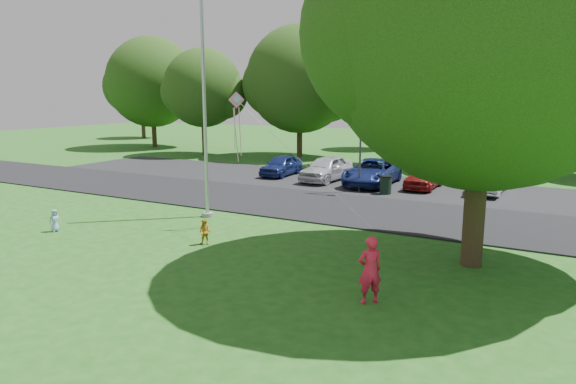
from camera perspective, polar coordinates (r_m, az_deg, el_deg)
The scene contains 14 objects.
ground at distance 15.76m, azimuth -9.77°, elevation -7.86°, with size 120.00×120.00×0.00m, color #1D5817.
park_road at distance 23.22m, azimuth 4.05°, elevation -1.59°, with size 60.00×6.00×0.06m, color black.
parking_strip at distance 29.15m, azimuth 9.35°, elevation 0.84°, with size 42.00×7.00×0.06m, color black.
flagpole at distance 21.05m, azimuth -9.24°, elevation 8.40°, with size 0.50×0.50×10.00m.
street_lamp at distance 26.32m, azimuth 8.53°, elevation 6.72°, with size 1.49×0.26×5.29m.
trash_can at distance 26.25m, azimuth 10.80°, elevation 0.73°, with size 0.62×0.62×0.98m.
big_tree at distance 15.64m, azimuth 20.91°, elevation 17.00°, with size 10.11×9.63×11.95m.
tree_row at distance 36.73m, azimuth 16.61°, elevation 11.48°, with size 64.35×11.94×10.88m.
horizon_trees at distance 45.85m, azimuth 22.14°, elevation 9.15°, with size 77.46×7.20×7.02m.
parked_cars at distance 29.01m, azimuth 9.03°, elevation 2.23°, with size 13.60×5.23×1.45m.
woman at distance 12.64m, azimuth 9.07°, elevation -8.55°, with size 0.61×0.40×1.68m, color #EC1F41.
child_yellow at distance 17.52m, azimuth -9.20°, elevation -4.42°, with size 0.43×0.33×0.88m, color gold.
child_blue at distance 20.82m, azimuth -24.48°, elevation -2.90°, with size 0.41×0.27×0.84m, color #8CB2D7.
kite at distance 18.96m, azimuth -5.42°, elevation 8.62°, with size 7.12×4.86×3.20m.
Camera 1 is at (9.34, -11.67, 5.00)m, focal length 32.00 mm.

